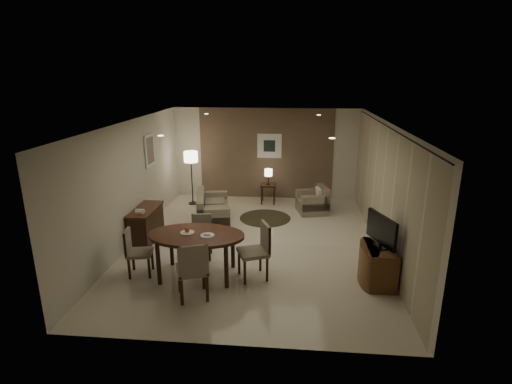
# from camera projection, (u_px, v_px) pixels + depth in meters

# --- Properties ---
(room_shell) EXTENTS (5.50, 7.00, 2.70)m
(room_shell) POSITION_uv_depth(u_px,v_px,m) (257.00, 181.00, 8.95)
(room_shell) COLOR beige
(room_shell) RESTS_ON ground
(taupe_accent) EXTENTS (3.96, 0.03, 2.70)m
(taupe_accent) POSITION_uv_depth(u_px,v_px,m) (266.00, 154.00, 11.89)
(taupe_accent) COLOR brown
(taupe_accent) RESTS_ON wall_back
(curtain_wall) EXTENTS (0.08, 6.70, 2.58)m
(curtain_wall) POSITION_uv_depth(u_px,v_px,m) (382.00, 190.00, 8.34)
(curtain_wall) COLOR #BAB191
(curtain_wall) RESTS_ON wall_right
(curtain_rod) EXTENTS (0.03, 6.80, 0.03)m
(curtain_rod) POSITION_uv_depth(u_px,v_px,m) (389.00, 127.00, 7.96)
(curtain_rod) COLOR black
(curtain_rod) RESTS_ON wall_right
(art_back_frame) EXTENTS (0.72, 0.03, 0.72)m
(art_back_frame) POSITION_uv_depth(u_px,v_px,m) (269.00, 146.00, 11.79)
(art_back_frame) COLOR silver
(art_back_frame) RESTS_ON wall_back
(art_back_canvas) EXTENTS (0.34, 0.01, 0.34)m
(art_back_canvas) POSITION_uv_depth(u_px,v_px,m) (269.00, 146.00, 11.77)
(art_back_canvas) COLOR black
(art_back_canvas) RESTS_ON wall_back
(art_left_frame) EXTENTS (0.03, 0.60, 0.80)m
(art_left_frame) POSITION_uv_depth(u_px,v_px,m) (150.00, 150.00, 9.81)
(art_left_frame) COLOR silver
(art_left_frame) RESTS_ON wall_left
(art_left_canvas) EXTENTS (0.01, 0.46, 0.64)m
(art_left_canvas) POSITION_uv_depth(u_px,v_px,m) (150.00, 150.00, 9.81)
(art_left_canvas) COLOR gray
(art_left_canvas) RESTS_ON wall_left
(downlight_nl) EXTENTS (0.10, 0.10, 0.01)m
(downlight_nl) POSITION_uv_depth(u_px,v_px,m) (161.00, 136.00, 6.59)
(downlight_nl) COLOR white
(downlight_nl) RESTS_ON ceiling
(downlight_nr) EXTENTS (0.10, 0.10, 0.01)m
(downlight_nr) POSITION_uv_depth(u_px,v_px,m) (332.00, 138.00, 6.35)
(downlight_nr) COLOR white
(downlight_nr) RESTS_ON ceiling
(downlight_fl) EXTENTS (0.10, 0.10, 0.01)m
(downlight_fl) POSITION_uv_depth(u_px,v_px,m) (206.00, 114.00, 10.02)
(downlight_fl) COLOR white
(downlight_fl) RESTS_ON ceiling
(downlight_fr) EXTENTS (0.10, 0.10, 0.01)m
(downlight_fr) POSITION_uv_depth(u_px,v_px,m) (319.00, 115.00, 9.78)
(downlight_fr) COLOR white
(downlight_fr) RESTS_ON ceiling
(console_desk) EXTENTS (0.48, 1.20, 0.75)m
(console_desk) POSITION_uv_depth(u_px,v_px,m) (146.00, 224.00, 9.07)
(console_desk) COLOR #4D2A18
(console_desk) RESTS_ON floor
(telephone) EXTENTS (0.20, 0.14, 0.09)m
(telephone) POSITION_uv_depth(u_px,v_px,m) (140.00, 211.00, 8.66)
(telephone) COLOR white
(telephone) RESTS_ON console_desk
(tv_cabinet) EXTENTS (0.48, 0.90, 0.70)m
(tv_cabinet) POSITION_uv_depth(u_px,v_px,m) (379.00, 265.00, 7.22)
(tv_cabinet) COLOR brown
(tv_cabinet) RESTS_ON floor
(flat_tv) EXTENTS (0.36, 0.85, 0.60)m
(flat_tv) POSITION_uv_depth(u_px,v_px,m) (381.00, 230.00, 7.03)
(flat_tv) COLOR black
(flat_tv) RESTS_ON tv_cabinet
(dining_table) EXTENTS (1.78, 1.12, 0.84)m
(dining_table) POSITION_uv_depth(u_px,v_px,m) (197.00, 255.00, 7.45)
(dining_table) COLOR #4D2A18
(dining_table) RESTS_ON floor
(chair_near) EXTENTS (0.66, 0.66, 1.05)m
(chair_near) POSITION_uv_depth(u_px,v_px,m) (192.00, 269.00, 6.69)
(chair_near) COLOR gray
(chair_near) RESTS_ON floor
(chair_far) EXTENTS (0.48, 0.48, 0.88)m
(chair_far) POSITION_uv_depth(u_px,v_px,m) (201.00, 238.00, 8.17)
(chair_far) COLOR gray
(chair_far) RESTS_ON floor
(chair_left) EXTENTS (0.51, 0.51, 0.91)m
(chair_left) POSITION_uv_depth(u_px,v_px,m) (140.00, 252.00, 7.48)
(chair_left) COLOR gray
(chair_left) RESTS_ON floor
(chair_right) EXTENTS (0.66, 0.66, 1.05)m
(chair_right) POSITION_uv_depth(u_px,v_px,m) (253.00, 252.00, 7.34)
(chair_right) COLOR gray
(chair_right) RESTS_ON floor
(plate_a) EXTENTS (0.26, 0.26, 0.02)m
(plate_a) POSITION_uv_depth(u_px,v_px,m) (187.00, 232.00, 7.39)
(plate_a) COLOR white
(plate_a) RESTS_ON dining_table
(plate_b) EXTENTS (0.26, 0.26, 0.02)m
(plate_b) POSITION_uv_depth(u_px,v_px,m) (207.00, 235.00, 7.26)
(plate_b) COLOR white
(plate_b) RESTS_ON dining_table
(fruit_apple) EXTENTS (0.09, 0.09, 0.09)m
(fruit_apple) POSITION_uv_depth(u_px,v_px,m) (187.00, 230.00, 7.37)
(fruit_apple) COLOR #B84A15
(fruit_apple) RESTS_ON plate_a
(napkin) EXTENTS (0.12, 0.08, 0.03)m
(napkin) POSITION_uv_depth(u_px,v_px,m) (207.00, 234.00, 7.25)
(napkin) COLOR white
(napkin) RESTS_ON plate_b
(round_rug) EXTENTS (1.34, 1.34, 0.01)m
(round_rug) POSITION_uv_depth(u_px,v_px,m) (265.00, 218.00, 10.51)
(round_rug) COLOR #3A3620
(round_rug) RESTS_ON floor
(sofa) EXTENTS (1.71, 1.10, 0.74)m
(sofa) POSITION_uv_depth(u_px,v_px,m) (213.00, 207.00, 10.21)
(sofa) COLOR gray
(sofa) RESTS_ON floor
(armchair) EXTENTS (0.92, 0.95, 0.71)m
(armchair) POSITION_uv_depth(u_px,v_px,m) (312.00, 200.00, 10.86)
(armchair) COLOR gray
(armchair) RESTS_ON floor
(side_table) EXTENTS (0.45, 0.45, 0.57)m
(side_table) POSITION_uv_depth(u_px,v_px,m) (268.00, 194.00, 11.67)
(side_table) COLOR black
(side_table) RESTS_ON floor
(table_lamp) EXTENTS (0.22, 0.22, 0.50)m
(table_lamp) POSITION_uv_depth(u_px,v_px,m) (268.00, 176.00, 11.51)
(table_lamp) COLOR #FFEAC1
(table_lamp) RESTS_ON side_table
(floor_lamp) EXTENTS (0.39, 0.39, 1.55)m
(floor_lamp) POSITION_uv_depth(u_px,v_px,m) (192.00, 178.00, 11.45)
(floor_lamp) COLOR #FFE5B7
(floor_lamp) RESTS_ON floor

